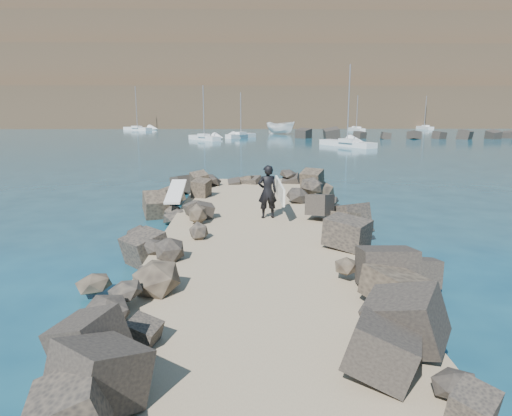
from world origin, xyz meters
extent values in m
plane|color=#0F384C|center=(0.00, 0.00, 0.00)|extent=(800.00, 800.00, 0.00)
cube|color=#8C7759|center=(0.00, -2.00, 0.30)|extent=(6.00, 26.00, 0.60)
cube|color=black|center=(-2.90, -1.50, 0.50)|extent=(2.60, 22.00, 1.00)
cube|color=black|center=(2.90, -1.50, 0.50)|extent=(2.60, 22.00, 1.00)
cube|color=black|center=(35.00, 55.00, 0.60)|extent=(52.00, 4.00, 1.20)
cube|color=#2D4919|center=(10.00, 160.00, 16.00)|extent=(360.00, 140.00, 32.00)
cube|color=white|center=(-3.28, 3.92, 1.04)|extent=(0.68, 2.57, 0.09)
imported|color=white|center=(5.77, 68.34, 1.16)|extent=(6.08, 5.60, 2.33)
imported|color=black|center=(0.47, 1.41, 1.58)|extent=(0.78, 0.58, 1.96)
cube|color=white|center=(0.92, 1.41, 1.63)|extent=(0.21, 2.43, 0.76)
cube|color=silver|center=(-6.57, 52.58, 0.25)|extent=(5.13, 6.06, 0.80)
cylinder|color=gray|center=(-6.57, 52.58, 4.20)|extent=(0.12, 0.12, 7.19)
cube|color=silver|center=(-6.57, 51.96, 0.75)|extent=(1.95, 2.09, 0.44)
cube|color=silver|center=(12.02, 41.23, 0.25)|extent=(5.87, 8.01, 0.80)
cylinder|color=gray|center=(12.02, 41.23, 5.15)|extent=(0.12, 0.12, 9.11)
cube|color=silver|center=(12.02, 40.38, 0.75)|extent=(2.34, 2.67, 0.44)
cube|color=silver|center=(-1.26, 57.89, 0.25)|extent=(4.83, 5.20, 0.80)
cylinder|color=gray|center=(-1.26, 57.89, 3.80)|extent=(0.12, 0.12, 6.40)
cube|color=silver|center=(-1.26, 57.37, 0.75)|extent=(1.78, 1.84, 0.44)
cube|color=silver|center=(39.37, 87.66, 0.25)|extent=(2.13, 6.19, 0.80)
cylinder|color=gray|center=(39.37, 87.66, 3.94)|extent=(0.12, 0.12, 6.67)
cube|color=silver|center=(39.37, 86.94, 0.75)|extent=(1.19, 1.81, 0.44)
cube|color=silver|center=(22.11, 79.20, 0.25)|extent=(2.40, 6.09, 0.80)
cylinder|color=gray|center=(22.11, 79.20, 3.87)|extent=(0.12, 0.12, 6.55)
cube|color=silver|center=(22.11, 78.50, 0.75)|extent=(1.25, 1.82, 0.44)
cube|color=silver|center=(-23.60, 83.66, 0.25)|extent=(7.00, 6.29, 0.80)
cylinder|color=gray|center=(-23.60, 83.66, 4.85)|extent=(0.12, 0.12, 8.50)
cube|color=silver|center=(-23.60, 83.06, 0.75)|extent=(2.45, 2.34, 0.44)
cube|color=white|center=(-40.00, 152.00, 34.00)|extent=(10.00, 8.00, 4.00)
cube|color=white|center=(0.00, 165.00, 33.75)|extent=(8.00, 6.00, 3.50)
cube|color=white|center=(35.00, 148.00, 34.00)|extent=(12.00, 7.00, 4.00)
cube|color=white|center=(70.00, 160.00, 33.50)|extent=(6.00, 6.00, 3.00)
camera|label=1|loc=(-0.27, -14.99, 4.56)|focal=32.00mm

